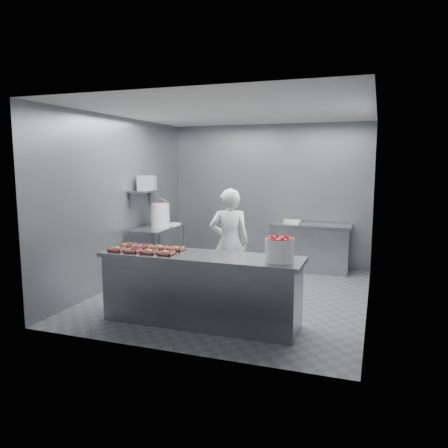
% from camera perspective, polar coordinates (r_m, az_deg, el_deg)
% --- Properties ---
extents(floor, '(4.50, 4.50, 0.00)m').
position_cam_1_polar(floor, '(6.97, 1.29, -9.07)').
color(floor, '#4C4C51').
rests_on(floor, ground).
extents(ceiling, '(4.50, 4.50, 0.00)m').
position_cam_1_polar(ceiling, '(6.70, 1.37, 14.47)').
color(ceiling, white).
rests_on(ceiling, wall_back).
extents(wall_back, '(4.00, 0.04, 2.80)m').
position_cam_1_polar(wall_back, '(8.85, 5.89, 3.80)').
color(wall_back, slate).
rests_on(wall_back, ground).
extents(wall_left, '(0.04, 4.50, 2.80)m').
position_cam_1_polar(wall_left, '(7.55, -13.26, 2.89)').
color(wall_left, slate).
rests_on(wall_left, ground).
extents(wall_right, '(0.04, 4.50, 2.80)m').
position_cam_1_polar(wall_right, '(6.36, 18.72, 1.74)').
color(wall_right, slate).
rests_on(wall_right, ground).
extents(service_counter, '(2.60, 0.70, 0.90)m').
position_cam_1_polar(service_counter, '(5.62, -3.04, -8.48)').
color(service_counter, slate).
rests_on(service_counter, ground).
extents(prep_table, '(0.60, 1.20, 0.90)m').
position_cam_1_polar(prep_table, '(8.00, -8.63, -2.54)').
color(prep_table, slate).
rests_on(prep_table, ground).
extents(back_counter, '(1.50, 0.60, 0.90)m').
position_cam_1_polar(back_counter, '(8.46, 11.18, -2.98)').
color(back_counter, slate).
rests_on(back_counter, ground).
extents(wall_shelf, '(0.35, 0.90, 0.03)m').
position_cam_1_polar(wall_shelf, '(7.96, -9.86, 4.33)').
color(wall_shelf, slate).
rests_on(wall_shelf, wall_left).
extents(tray_0, '(0.19, 0.18, 0.06)m').
position_cam_1_polar(tray_0, '(5.91, -13.80, -3.20)').
color(tray_0, tan).
rests_on(tray_0, service_counter).
extents(tray_1, '(0.19, 0.18, 0.04)m').
position_cam_1_polar(tray_1, '(5.78, -11.78, -3.42)').
color(tray_1, tan).
rests_on(tray_1, service_counter).
extents(tray_2, '(0.19, 0.18, 0.06)m').
position_cam_1_polar(tray_2, '(5.66, -9.73, -3.57)').
color(tray_2, tan).
rests_on(tray_2, service_counter).
extents(tray_3, '(0.19, 0.18, 0.06)m').
position_cam_1_polar(tray_3, '(5.55, -7.56, -3.76)').
color(tray_3, tan).
rests_on(tray_3, service_counter).
extents(tray_4, '(0.19, 0.18, 0.04)m').
position_cam_1_polar(tray_4, '(6.14, -12.30, -2.75)').
color(tray_4, tan).
rests_on(tray_4, service_counter).
extents(tray_5, '(0.19, 0.18, 0.04)m').
position_cam_1_polar(tray_5, '(6.02, -10.35, -2.91)').
color(tray_5, tan).
rests_on(tray_5, service_counter).
extents(tray_6, '(0.19, 0.18, 0.06)m').
position_cam_1_polar(tray_6, '(5.91, -8.36, -3.05)').
color(tray_6, tan).
rests_on(tray_6, service_counter).
extents(tray_7, '(0.19, 0.18, 0.06)m').
position_cam_1_polar(tray_7, '(5.80, -6.26, -3.22)').
color(tray_7, tan).
rests_on(tray_7, service_counter).
extents(worker, '(0.71, 0.58, 1.66)m').
position_cam_1_polar(worker, '(6.69, 0.71, -2.46)').
color(worker, silver).
rests_on(worker, ground).
extents(strawberry_tub, '(0.34, 0.34, 0.28)m').
position_cam_1_polar(strawberry_tub, '(5.15, 7.27, -3.23)').
color(strawberry_tub, white).
rests_on(strawberry_tub, service_counter).
extents(glaze_bucket, '(0.35, 0.33, 0.51)m').
position_cam_1_polar(glaze_bucket, '(7.90, -8.32, 1.20)').
color(glaze_bucket, white).
rests_on(glaze_bucket, prep_table).
extents(bucket_lid, '(0.33, 0.33, 0.02)m').
position_cam_1_polar(bucket_lid, '(8.16, -6.76, -0.02)').
color(bucket_lid, white).
rests_on(bucket_lid, prep_table).
extents(rag, '(0.19, 0.18, 0.02)m').
position_cam_1_polar(rag, '(8.19, -8.43, -0.04)').
color(rag, '#CCB28C').
rests_on(rag, prep_table).
extents(appliance, '(0.38, 0.41, 0.25)m').
position_cam_1_polar(appliance, '(7.92, -10.04, 5.31)').
color(appliance, gray).
rests_on(appliance, wall_shelf).
extents(paper_stack, '(0.31, 0.23, 0.06)m').
position_cam_1_polar(paper_stack, '(8.44, 8.89, 0.33)').
color(paper_stack, silver).
rests_on(paper_stack, back_counter).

